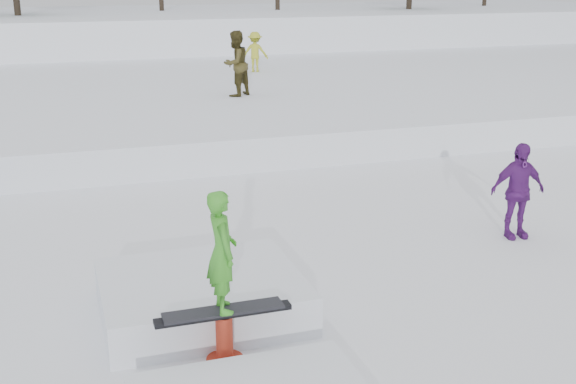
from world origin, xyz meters
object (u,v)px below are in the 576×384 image
object	(u,v)px
walker_olive	(236,64)
jib_rail_feature	(214,318)
walker_ygreen	(255,52)
spectator_purple	(517,191)

from	to	relation	value
walker_olive	jib_rail_feature	xyz separation A→B (m)	(-3.63, -13.00, -1.46)
walker_ygreen	jib_rail_feature	bearing A→B (deg)	97.67
walker_ygreen	jib_rail_feature	size ratio (longest dim) A/B	0.33
walker_ygreen	walker_olive	bearing A→B (deg)	93.19
walker_ygreen	jib_rail_feature	world-z (taller)	walker_ygreen
walker_ygreen	jib_rail_feature	distance (m)	18.94
spectator_purple	jib_rail_feature	xyz separation A→B (m)	(-5.72, -1.95, -0.53)
spectator_purple	jib_rail_feature	distance (m)	6.07
walker_olive	walker_ygreen	bearing A→B (deg)	-147.32
walker_ygreen	spectator_purple	distance (m)	16.10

